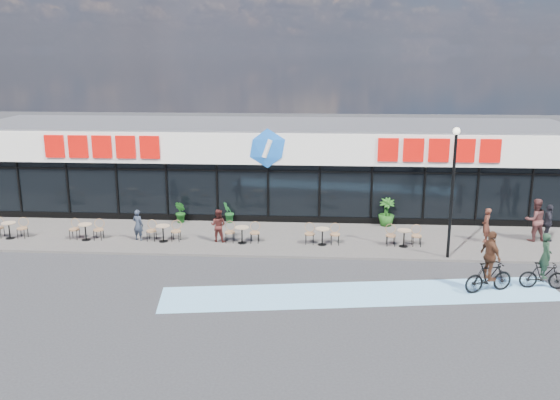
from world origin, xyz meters
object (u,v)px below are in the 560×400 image
Objects in this scene: lamp_post at (453,182)px; cyclist_b at (544,269)px; bistro_set_0 at (10,228)px; potted_plant_left at (181,212)px; patron_left at (138,225)px; pedestrian_a at (486,225)px; potted_plant_mid at (228,212)px; cyclist_a at (489,268)px; pedestrian_c at (535,220)px; potted_plant_right at (386,212)px; patron_right at (218,225)px; pedestrian_b at (548,223)px.

lamp_post is 4.70m from cyclist_b.
potted_plant_left is at bearing 21.84° from bistro_set_0.
bistro_set_0 is 1.10× the size of patron_left.
pedestrian_a is at bearing -159.37° from patron_left.
potted_plant_left is 0.78× the size of patron_left.
cyclist_b reaches higher than bistro_set_0.
cyclist_a is at bearing -36.62° from potted_plant_mid.
pedestrian_c is (2.18, 0.29, 0.19)m from pedestrian_a.
patron_left is 16.57m from cyclist_b.
cyclist_a is (0.71, -3.32, -2.34)m from lamp_post.
patron_right is (-7.65, -2.95, 0.07)m from potted_plant_right.
potted_plant_left reaches higher than potted_plant_mid.
potted_plant_mid is (2.32, 0.19, -0.03)m from potted_plant_left.
cyclist_b reaches higher than pedestrian_b.
pedestrian_c is (17.50, 1.06, 0.26)m from patron_left.
bistro_set_0 is 9.91m from potted_plant_mid.
potted_plant_mid is 0.46× the size of cyclist_a.
potted_plant_right is 0.64× the size of cyclist_b.
lamp_post is 5.91m from pedestrian_b.
bistro_set_0 is 0.81× the size of pedestrian_c.
cyclist_b is at bearing -46.36° from lamp_post.
pedestrian_c reaches higher than patron_left.
pedestrian_c is at bearing -17.08° from potted_plant_right.
lamp_post reaches higher than pedestrian_a.
cyclist_b is (-1.50, -5.35, -0.30)m from pedestrian_c.
lamp_post is 4.87× the size of potted_plant_left.
patron_left reaches higher than potted_plant_right.
potted_plant_right is at bearing -0.01° from potted_plant_mid.
pedestrian_b is at bearing -158.85° from patron_left.
potted_plant_left is 14.77m from cyclist_a.
potted_plant_mid is 2.96m from patron_right.
cyclist_a is (10.39, -4.77, 0.07)m from patron_right.
potted_plant_left is 1.06× the size of potted_plant_mid.
pedestrian_a is at bearing 2.23° from bistro_set_0.
potted_plant_right is at bearing 84.50° from pedestrian_b.
pedestrian_c is at bearing -165.05° from patron_right.
lamp_post is at bearing -65.27° from potted_plant_right.
pedestrian_b is at bearing -5.85° from potted_plant_left.
pedestrian_c is at bearing 2.73° from bistro_set_0.
pedestrian_a reaches higher than potted_plant_mid.
pedestrian_b is at bearing -15.57° from potted_plant_right.
cyclist_b is at bearing 171.54° from patron_right.
patron_right is at bearing 0.57° from bistro_set_0.
potted_plant_right is (7.64, -0.00, 0.15)m from potted_plant_mid.
potted_plant_right is 8.70m from cyclist_b.
patron_right reaches higher than bistro_set_0.
bistro_set_0 is 0.74× the size of cyclist_b.
patron_left is (-11.23, -2.99, 0.03)m from potted_plant_right.
pedestrian_a is at bearing -165.68° from patron_right.
bistro_set_0 is 1.41× the size of potted_plant_left.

